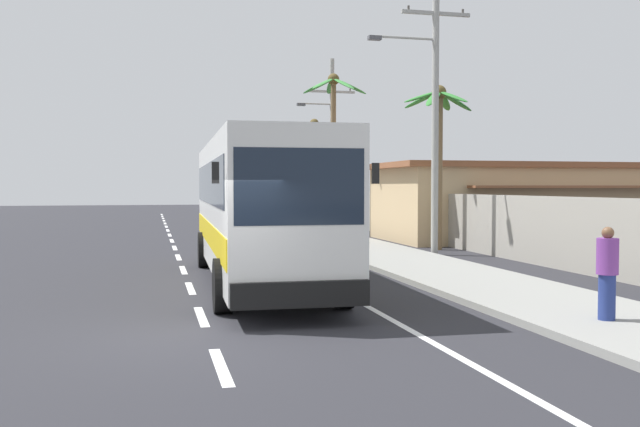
% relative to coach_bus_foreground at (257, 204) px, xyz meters
% --- Properties ---
extents(ground_plane, '(160.00, 160.00, 0.00)m').
position_rel_coach_bus_foreground_xyz_m(ground_plane, '(-1.70, -6.24, -1.95)').
color(ground_plane, '#28282D').
extents(sidewalk_kerb, '(3.20, 90.00, 0.14)m').
position_rel_coach_bus_foreground_xyz_m(sidewalk_kerb, '(5.10, 3.76, -1.88)').
color(sidewalk_kerb, gray).
rests_on(sidewalk_kerb, ground).
extents(lane_markings, '(3.44, 71.28, 0.01)m').
position_rel_coach_bus_foreground_xyz_m(lane_markings, '(0.29, 8.62, -1.94)').
color(lane_markings, white).
rests_on(lane_markings, ground).
extents(boundary_wall, '(0.24, 60.00, 2.09)m').
position_rel_coach_bus_foreground_xyz_m(boundary_wall, '(8.90, 7.76, -0.90)').
color(boundary_wall, '#9E998E').
rests_on(boundary_wall, ground).
extents(coach_bus_foreground, '(3.05, 11.89, 3.75)m').
position_rel_coach_bus_foreground_xyz_m(coach_bus_foreground, '(0.00, 0.00, 0.00)').
color(coach_bus_foreground, silver).
rests_on(coach_bus_foreground, ground).
extents(motorcycle_beside_bus, '(0.56, 1.96, 1.54)m').
position_rel_coach_bus_foreground_xyz_m(motorcycle_beside_bus, '(2.68, 9.76, -1.32)').
color(motorcycle_beside_bus, black).
rests_on(motorcycle_beside_bus, ground).
extents(pedestrian_near_kerb, '(0.36, 0.36, 1.58)m').
position_rel_coach_bus_foreground_xyz_m(pedestrian_near_kerb, '(4.88, -7.02, -0.99)').
color(pedestrian_near_kerb, navy).
rests_on(pedestrian_near_kerb, sidewalk_kerb).
extents(pedestrian_midwalk, '(0.36, 0.36, 1.55)m').
position_rel_coach_bus_foreground_xyz_m(pedestrian_midwalk, '(4.91, 9.64, -1.01)').
color(pedestrian_midwalk, gold).
rests_on(pedestrian_midwalk, sidewalk_kerb).
extents(pedestrian_far_walk, '(0.36, 0.36, 1.60)m').
position_rel_coach_bus_foreground_xyz_m(pedestrian_far_walk, '(4.77, 13.44, -0.97)').
color(pedestrian_far_walk, black).
rests_on(pedestrian_far_walk, sidewalk_kerb).
extents(utility_pole_mid, '(3.67, 0.24, 9.63)m').
position_rel_coach_bus_foreground_xyz_m(utility_pole_mid, '(6.90, 5.30, 3.22)').
color(utility_pole_mid, '#9E9E99').
rests_on(utility_pole_mid, ground).
extents(utility_pole_far, '(3.16, 0.24, 9.16)m').
position_rel_coach_bus_foreground_xyz_m(utility_pole_far, '(6.79, 18.85, 2.91)').
color(utility_pole_far, '#9E9E99').
rests_on(utility_pole_far, ground).
extents(palm_nearest, '(3.18, 3.30, 6.63)m').
position_rel_coach_bus_foreground_xyz_m(palm_nearest, '(7.45, 25.56, 2.57)').
color(palm_nearest, brown).
rests_on(palm_nearest, ground).
extents(palm_second, '(3.18, 3.21, 5.91)m').
position_rel_coach_bus_foreground_xyz_m(palm_second, '(6.23, 28.70, 2.20)').
color(palm_second, brown).
rests_on(palm_second, ground).
extents(palm_third, '(2.96, 2.73, 6.16)m').
position_rel_coach_bus_foreground_xyz_m(palm_third, '(7.89, 7.11, 2.41)').
color(palm_third, brown).
rests_on(palm_third, ground).
extents(palm_fourth, '(3.15, 3.47, 7.75)m').
position_rel_coach_bus_foreground_xyz_m(palm_fourth, '(5.92, 15.05, 3.74)').
color(palm_fourth, brown).
rests_on(palm_fourth, ground).
extents(roadside_building, '(14.59, 6.99, 3.40)m').
position_rel_coach_bus_foreground_xyz_m(roadside_building, '(14.38, 11.17, -0.23)').
color(roadside_building, tan).
rests_on(roadside_building, ground).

